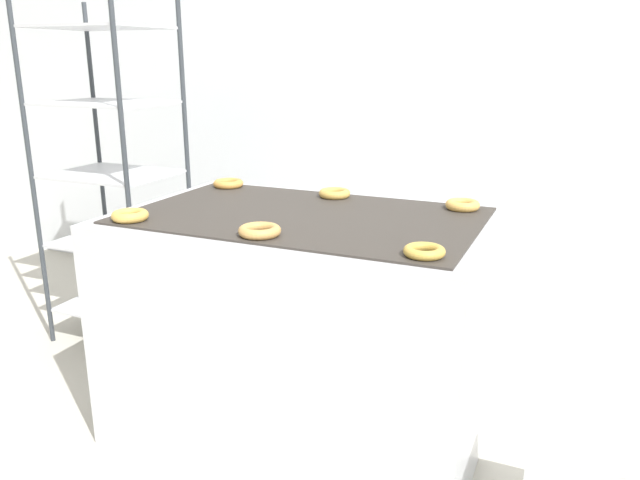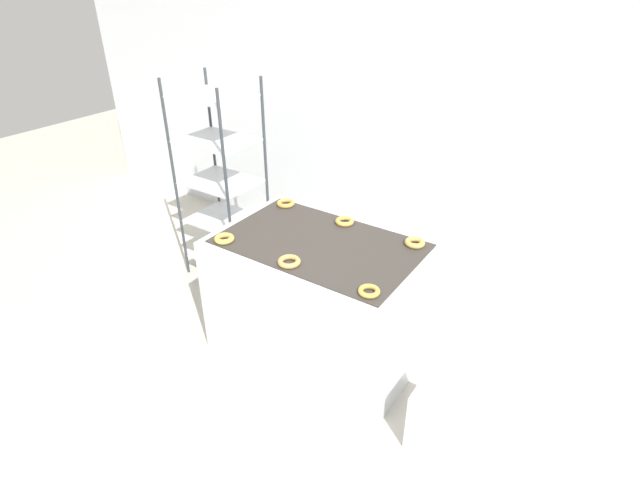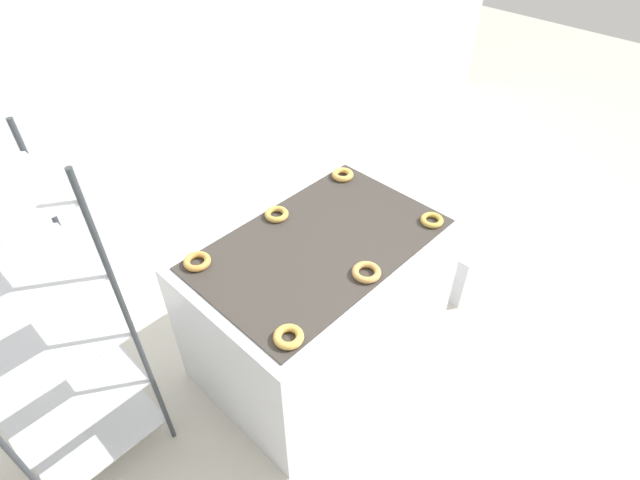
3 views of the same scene
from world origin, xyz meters
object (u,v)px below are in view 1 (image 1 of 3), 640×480
at_px(donut_near_left, 130,215).
at_px(donut_far_center, 335,193).
at_px(donut_near_right, 424,251).
at_px(donut_far_left, 228,183).
at_px(fryer_machine, 305,324).
at_px(donut_near_center, 260,231).
at_px(baking_rack_cart, 112,175).
at_px(donut_far_right, 463,205).

relative_size(donut_near_left, donut_far_center, 1.00).
relative_size(donut_near_right, donut_far_left, 0.92).
xyz_separation_m(fryer_machine, donut_far_left, (-0.53, 0.33, 0.46)).
distance_m(donut_near_center, donut_near_right, 0.55).
height_order(baking_rack_cart, donut_far_left, baking_rack_cart).
distance_m(donut_near_left, donut_far_right, 1.25).
relative_size(donut_near_left, donut_near_center, 0.93).
bearing_deg(donut_near_right, fryer_machine, 149.46).
xyz_separation_m(baking_rack_cart, donut_near_right, (1.82, -0.73, 0.03)).
relative_size(donut_far_left, donut_far_right, 1.03).
height_order(baking_rack_cart, donut_near_center, baking_rack_cart).
bearing_deg(donut_far_right, donut_near_center, -130.16).
bearing_deg(baking_rack_cart, donut_near_right, -21.88).
height_order(donut_far_left, donut_far_right, donut_far_right).
height_order(baking_rack_cart, donut_far_center, baking_rack_cart).
relative_size(donut_near_center, donut_far_left, 1.05).
bearing_deg(donut_far_right, donut_far_left, 179.44).
xyz_separation_m(baking_rack_cart, donut_near_center, (1.26, -0.73, 0.03)).
xyz_separation_m(fryer_machine, donut_near_left, (-0.54, -0.33, 0.46)).
bearing_deg(donut_near_right, donut_far_left, 148.87).
distance_m(donut_far_left, donut_far_center, 0.52).
bearing_deg(donut_near_center, donut_near_left, -178.82).
xyz_separation_m(donut_near_center, donut_far_right, (0.54, 0.64, 0.00)).
xyz_separation_m(donut_near_left, donut_near_center, (0.53, 0.01, -0.00)).
distance_m(fryer_machine, donut_near_left, 0.78).
relative_size(donut_far_left, donut_far_center, 1.02).
height_order(fryer_machine, baking_rack_cart, baking_rack_cart).
distance_m(donut_near_right, donut_far_left, 1.25).
height_order(donut_near_center, donut_far_right, donut_far_right).
distance_m(fryer_machine, donut_near_center, 0.56).
distance_m(donut_near_left, donut_near_center, 0.53).
height_order(donut_near_left, donut_far_left, donut_near_left).
height_order(donut_far_left, donut_far_center, same).
bearing_deg(donut_near_center, donut_far_left, 128.71).
bearing_deg(donut_far_left, donut_near_left, -90.41).
xyz_separation_m(baking_rack_cart, donut_far_center, (1.27, -0.09, 0.03)).
relative_size(fryer_machine, baking_rack_cart, 0.81).
distance_m(baking_rack_cart, donut_far_left, 0.75).
bearing_deg(donut_far_left, donut_near_right, -31.13).
relative_size(donut_near_center, donut_near_right, 1.14).
distance_m(donut_near_center, donut_far_left, 0.83).
height_order(fryer_machine, donut_near_right, donut_near_right).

